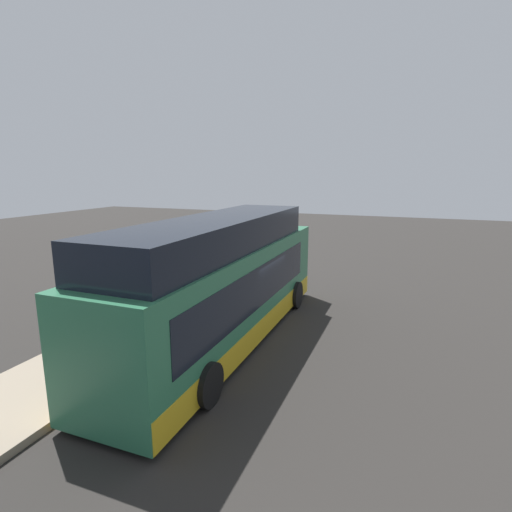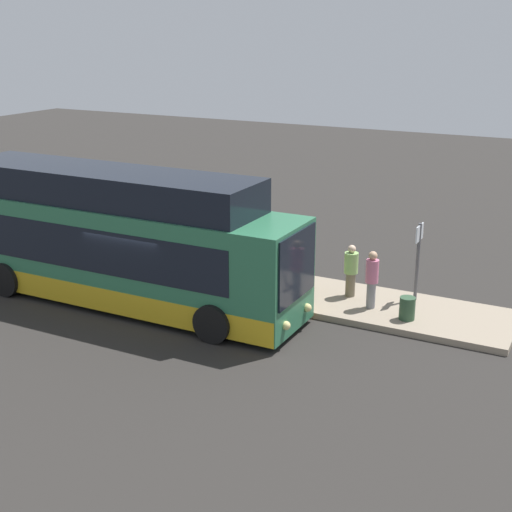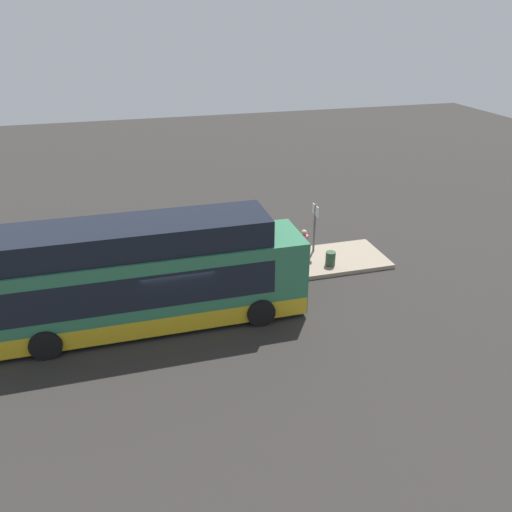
{
  "view_description": "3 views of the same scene",
  "coord_description": "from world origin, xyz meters",
  "px_view_note": "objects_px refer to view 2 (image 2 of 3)",
  "views": [
    {
      "loc": [
        -11.96,
        -5.18,
        5.34
      ],
      "look_at": [
        3.24,
        0.78,
        1.92
      ],
      "focal_mm": 28.0,
      "sensor_mm": 36.0,
      "label": 1
    },
    {
      "loc": [
        11.88,
        -15.87,
        8.0
      ],
      "look_at": [
        3.24,
        0.78,
        1.92
      ],
      "focal_mm": 50.0,
      "sensor_mm": 36.0,
      "label": 2
    },
    {
      "loc": [
        -1.39,
        -15.98,
        10.52
      ],
      "look_at": [
        3.24,
        0.78,
        1.92
      ],
      "focal_mm": 35.0,
      "sensor_mm": 36.0,
      "label": 3
    }
  ],
  "objects_px": {
    "bus_lead": "(118,244)",
    "suitcase": "(283,280)",
    "trash_bin": "(407,308)",
    "passenger_boarding": "(304,259)",
    "passenger_waiting": "(372,277)",
    "passenger_with_bags": "(351,269)",
    "sign_post": "(418,252)"
  },
  "relations": [
    {
      "from": "suitcase",
      "to": "sign_post",
      "type": "distance_m",
      "value": 4.18
    },
    {
      "from": "bus_lead",
      "to": "passenger_with_bags",
      "type": "bearing_deg",
      "value": 27.24
    },
    {
      "from": "passenger_boarding",
      "to": "passenger_with_bags",
      "type": "height_order",
      "value": "passenger_boarding"
    },
    {
      "from": "passenger_waiting",
      "to": "bus_lead",
      "type": "bearing_deg",
      "value": -104.02
    },
    {
      "from": "suitcase",
      "to": "trash_bin",
      "type": "height_order",
      "value": "suitcase"
    },
    {
      "from": "passenger_boarding",
      "to": "suitcase",
      "type": "xyz_separation_m",
      "value": [
        -0.49,
        -0.51,
        -0.6
      ]
    },
    {
      "from": "passenger_waiting",
      "to": "passenger_with_bags",
      "type": "relative_size",
      "value": 1.07
    },
    {
      "from": "bus_lead",
      "to": "sign_post",
      "type": "xyz_separation_m",
      "value": [
        8.04,
        3.77,
        -0.12
      ]
    },
    {
      "from": "suitcase",
      "to": "bus_lead",
      "type": "bearing_deg",
      "value": -146.92
    },
    {
      "from": "bus_lead",
      "to": "passenger_waiting",
      "type": "bearing_deg",
      "value": 19.97
    },
    {
      "from": "sign_post",
      "to": "suitcase",
      "type": "bearing_deg",
      "value": -164.78
    },
    {
      "from": "bus_lead",
      "to": "passenger_boarding",
      "type": "height_order",
      "value": "bus_lead"
    },
    {
      "from": "passenger_boarding",
      "to": "passenger_waiting",
      "type": "bearing_deg",
      "value": 173.15
    },
    {
      "from": "passenger_waiting",
      "to": "sign_post",
      "type": "bearing_deg",
      "value": 106.78
    },
    {
      "from": "passenger_boarding",
      "to": "trash_bin",
      "type": "xyz_separation_m",
      "value": [
        3.58,
        -1.02,
        -0.62
      ]
    },
    {
      "from": "suitcase",
      "to": "trash_bin",
      "type": "bearing_deg",
      "value": -7.15
    },
    {
      "from": "passenger_boarding",
      "to": "trash_bin",
      "type": "height_order",
      "value": "passenger_boarding"
    },
    {
      "from": "suitcase",
      "to": "passenger_waiting",
      "type": "bearing_deg",
      "value": -2.94
    },
    {
      "from": "passenger_waiting",
      "to": "sign_post",
      "type": "height_order",
      "value": "sign_post"
    },
    {
      "from": "bus_lead",
      "to": "passenger_waiting",
      "type": "distance_m",
      "value": 7.54
    },
    {
      "from": "trash_bin",
      "to": "sign_post",
      "type": "bearing_deg",
      "value": 97.17
    },
    {
      "from": "passenger_waiting",
      "to": "passenger_with_bags",
      "type": "bearing_deg",
      "value": -160.03
    },
    {
      "from": "passenger_with_bags",
      "to": "sign_post",
      "type": "bearing_deg",
      "value": -129.51
    },
    {
      "from": "passenger_boarding",
      "to": "passenger_waiting",
      "type": "xyz_separation_m",
      "value": [
        2.4,
        -0.66,
        -0.01
      ]
    },
    {
      "from": "passenger_with_bags",
      "to": "sign_post",
      "type": "height_order",
      "value": "sign_post"
    },
    {
      "from": "passenger_with_bags",
      "to": "suitcase",
      "type": "bearing_deg",
      "value": 46.36
    },
    {
      "from": "trash_bin",
      "to": "bus_lead",
      "type": "bearing_deg",
      "value": -165.03
    },
    {
      "from": "passenger_waiting",
      "to": "suitcase",
      "type": "bearing_deg",
      "value": -126.93
    },
    {
      "from": "bus_lead",
      "to": "trash_bin",
      "type": "relative_size",
      "value": 17.84
    },
    {
      "from": "bus_lead",
      "to": "suitcase",
      "type": "xyz_separation_m",
      "value": [
        4.16,
        2.71,
        -1.29
      ]
    },
    {
      "from": "passenger_waiting",
      "to": "suitcase",
      "type": "height_order",
      "value": "passenger_waiting"
    },
    {
      "from": "passenger_with_bags",
      "to": "trash_bin",
      "type": "height_order",
      "value": "passenger_with_bags"
    }
  ]
}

